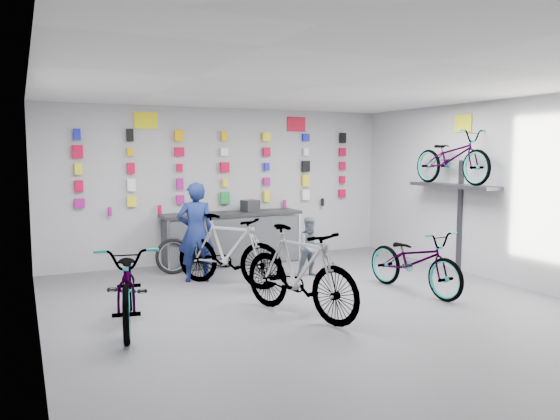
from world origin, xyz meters
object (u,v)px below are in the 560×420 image
counter (232,239)px  bike_left (129,284)px  clerk (196,232)px  bike_service (228,250)px  bike_center (299,272)px  bike_right (414,261)px  customer (311,247)px

counter → bike_left: size_ratio=1.33×
clerk → bike_service: bearing=138.0°
bike_center → bike_right: bearing=-10.4°
bike_center → bike_right: (2.16, 0.34, -0.10)m
bike_left → customer: bearing=34.1°
counter → clerk: 1.53m
clerk → bike_right: bearing=155.3°
bike_left → bike_service: bike_service is taller
bike_center → customer: bike_center is taller
bike_center → customer: size_ratio=1.90×
bike_left → bike_right: (4.25, -0.18, -0.04)m
bike_service → clerk: 0.70m
bike_right → customer: (-0.93, 1.60, 0.03)m
customer → bike_service: bearing=-175.7°
bike_left → bike_right: 4.25m
bike_left → bike_center: bike_center is taller
bike_right → bike_service: 2.91m
counter → bike_service: (-0.66, -1.60, 0.09)m
bike_service → customer: (1.50, -0.00, -0.06)m
bike_center → bike_service: bike_center is taller
customer → bike_right: bearing=-55.5°
bike_service → counter: bearing=28.4°
bike_right → bike_service: bearing=139.5°
bike_service → customer: bike_service is taller
counter → bike_center: size_ratio=1.37×
bike_left → bike_center: bearing=-3.1°
bike_right → clerk: size_ratio=1.13×
counter → bike_service: bearing=-112.6°
bike_left → clerk: bearing=64.6°
clerk → customer: bearing=176.7°
counter → bike_center: 3.57m
bike_center → bike_left: bearing=146.6°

